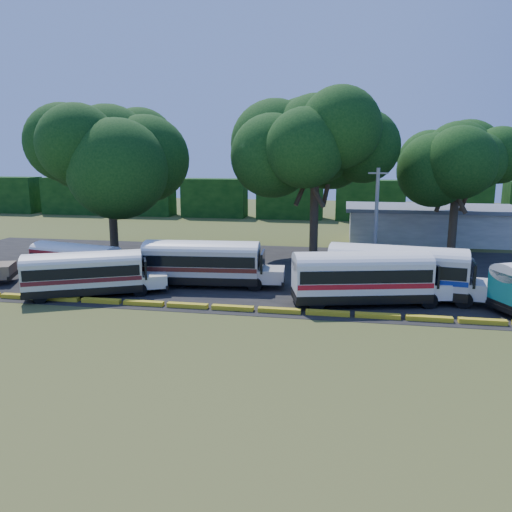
% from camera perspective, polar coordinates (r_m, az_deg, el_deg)
% --- Properties ---
extents(ground, '(160.00, 160.00, 0.00)m').
position_cam_1_polar(ground, '(31.45, -5.76, -6.59)').
color(ground, '#3D501A').
rests_on(ground, ground).
extents(asphalt_strip, '(64.00, 24.00, 0.02)m').
position_cam_1_polar(asphalt_strip, '(42.50, -0.08, -1.71)').
color(asphalt_strip, black).
rests_on(asphalt_strip, ground).
extents(curb, '(53.70, 0.45, 0.30)m').
position_cam_1_polar(curb, '(32.32, -5.29, -5.80)').
color(curb, gold).
rests_on(curb, ground).
extents(terminal_building, '(19.00, 9.00, 4.00)m').
position_cam_1_polar(terminal_building, '(60.02, 19.33, 3.50)').
color(terminal_building, silver).
rests_on(terminal_building, ground).
extents(treeline_backdrop, '(130.00, 4.00, 6.00)m').
position_cam_1_polar(treeline_backdrop, '(77.46, 3.91, 6.52)').
color(treeline_backdrop, black).
rests_on(treeline_backdrop, ground).
extents(bus_red, '(9.24, 4.17, 2.95)m').
position_cam_1_polar(bus_red, '(41.25, -19.69, -0.41)').
color(bus_red, black).
rests_on(bus_red, ground).
extents(bus_cream_west, '(9.72, 6.16, 3.16)m').
position_cam_1_polar(bus_cream_west, '(36.52, -18.77, -1.69)').
color(bus_cream_west, black).
rests_on(bus_cream_west, ground).
extents(bus_cream_east, '(10.69, 3.45, 3.45)m').
position_cam_1_polar(bus_cream_east, '(37.44, -5.85, -0.55)').
color(bus_cream_east, black).
rests_on(bus_cream_east, ground).
extents(bus_white_red, '(11.15, 5.12, 3.56)m').
position_cam_1_polar(bus_white_red, '(33.37, 12.30, -2.14)').
color(bus_white_red, black).
rests_on(bus_white_red, ground).
extents(bus_white_blue, '(11.42, 4.22, 3.67)m').
position_cam_1_polar(bus_white_blue, '(35.45, 16.13, -1.43)').
color(bus_white_blue, black).
rests_on(bus_white_blue, ground).
extents(tree_west, '(11.44, 11.44, 14.37)m').
position_cam_1_polar(tree_west, '(49.76, -16.45, 11.52)').
color(tree_west, '#332119').
rests_on(tree_west, ground).
extents(tree_center, '(11.23, 11.23, 15.23)m').
position_cam_1_polar(tree_center, '(47.39, 6.86, 13.05)').
color(tree_center, '#332119').
rests_on(tree_center, ground).
extents(tree_east, '(9.22, 9.22, 12.90)m').
position_cam_1_polar(tree_east, '(52.38, 22.11, 10.40)').
color(tree_east, '#332119').
rests_on(tree_east, ground).
extents(utility_pole, '(1.60, 0.30, 8.68)m').
position_cam_1_polar(utility_pole, '(42.90, 13.55, 4.12)').
color(utility_pole, gray).
rests_on(utility_pole, ground).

